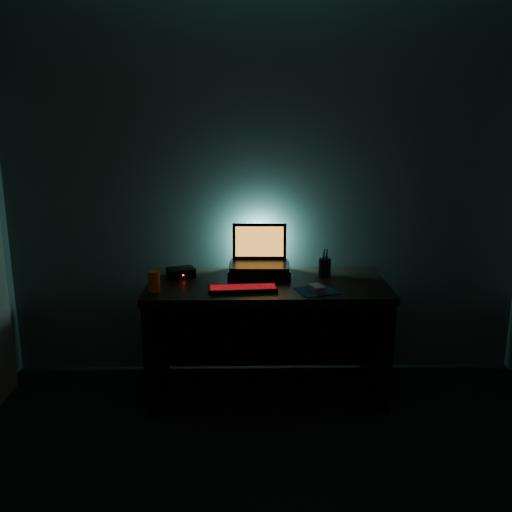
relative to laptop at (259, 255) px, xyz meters
The scene contains 10 objects.
room 1.87m from the laptop, 88.58° to the right, with size 3.50×4.00×2.50m.
desk 0.41m from the laptop, 73.88° to the right, with size 1.50×0.70×0.75m.
riser 0.10m from the laptop, 91.57° to the right, with size 0.40×0.30×0.06m, color black.
laptop is the anchor object (origin of this frame).
keyboard 0.41m from the laptop, 105.62° to the right, with size 0.42×0.16×0.03m.
mousepad 0.54m from the laptop, 50.45° to the right, with size 0.22×0.20×0.00m, color navy.
mouse 0.53m from the laptop, 50.45° to the right, with size 0.07×0.11×0.03m, color gray.
pen_cup 0.43m from the laptop, 10.01° to the right, with size 0.08×0.08×0.11m, color black.
juice_glass 0.75m from the laptop, 148.65° to the right, with size 0.07×0.07×0.12m, color #F9600D.
router 0.53m from the laptop, behind, with size 0.20×0.18×0.06m.
Camera 1 is at (-0.12, -1.81, 1.79)m, focal length 40.00 mm.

